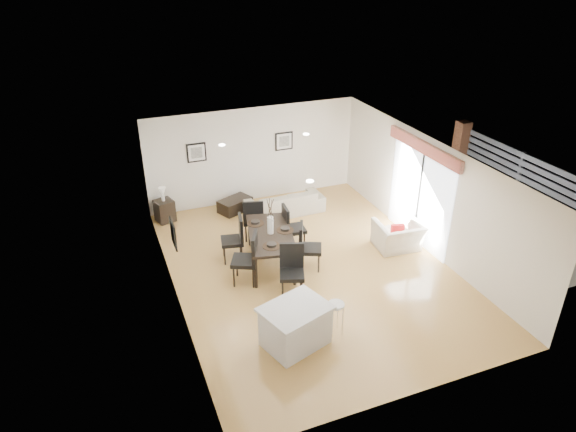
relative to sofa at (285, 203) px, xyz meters
name	(u,v)px	position (x,y,z in m)	size (l,w,h in m)	color
ground	(310,269)	(-0.48, -2.84, -0.31)	(8.00, 8.00, 0.00)	#B28A49
wall_back	(254,155)	(-0.48, 1.16, 1.04)	(6.00, 0.04, 2.70)	silver
wall_front	(418,331)	(-0.48, -6.84, 1.04)	(6.00, 0.04, 2.70)	silver
wall_left	(172,243)	(-3.48, -2.84, 1.04)	(0.04, 8.00, 2.70)	silver
wall_right	(428,195)	(2.52, -2.84, 1.04)	(0.04, 8.00, 2.70)	silver
ceiling	(313,158)	(-0.48, -2.84, 2.39)	(6.00, 8.00, 0.02)	white
sofa	(285,203)	(0.00, 0.00, 0.00)	(2.13, 0.83, 0.62)	#9F9781
armchair	(398,235)	(1.86, -2.74, 0.03)	(1.06, 0.93, 0.69)	beige
courtyard_plant_a	(521,225)	(5.08, -3.36, -0.01)	(0.54, 0.47, 0.60)	#42622A
courtyard_plant_b	(488,199)	(5.25, -1.94, 0.04)	(0.39, 0.39, 0.70)	#42622A
dining_table	(271,236)	(-1.22, -2.28, 0.41)	(1.39, 2.10, 0.81)	black
dining_chair_wnear	(249,256)	(-1.90, -2.81, 0.35)	(0.71, 0.71, 1.19)	black
dining_chair_wfar	(236,236)	(-1.90, -1.82, 0.31)	(0.59, 0.59, 1.11)	black
dining_chair_enear	(306,244)	(-0.53, -2.72, 0.30)	(0.65, 0.65, 1.09)	black
dining_chair_efar	(290,225)	(-0.54, -1.79, 0.31)	(0.55, 0.55, 1.11)	black
dining_chair_head	(292,267)	(-1.19, -3.48, 0.32)	(0.65, 0.65, 1.12)	black
dining_chair_foot	(253,218)	(-1.25, -1.08, 0.31)	(0.61, 0.61, 1.11)	black
vase	(270,218)	(-1.22, -2.28, 0.87)	(0.92, 1.50, 0.85)	white
coffee_table	(235,205)	(-1.24, 0.62, -0.13)	(0.89, 0.53, 0.36)	black
side_table	(165,211)	(-3.13, 0.74, -0.01)	(0.45, 0.45, 0.59)	black
table_lamp	(162,192)	(-3.13, 0.74, 0.53)	(0.20, 0.20, 0.38)	white
cushion	(397,231)	(1.76, -2.84, 0.24)	(0.31, 0.10, 0.31)	#B01617
kitchen_island	(295,326)	(-1.73, -5.00, 0.10)	(1.39, 1.22, 0.82)	#BEBDC0
bar_stool	(336,308)	(-0.92, -5.00, 0.27)	(0.31, 0.31, 0.68)	silver
framed_print_back_left	(196,153)	(-2.08, 1.13, 1.34)	(0.52, 0.04, 0.52)	black
framed_print_back_right	(284,141)	(0.42, 1.13, 1.34)	(0.52, 0.04, 0.52)	black
framed_print_left_wall	(173,234)	(-3.45, -3.04, 1.34)	(0.04, 0.52, 0.52)	black
sliding_door	(421,178)	(2.48, -2.54, 1.35)	(0.12, 2.70, 2.57)	white
courtyard	(505,178)	(5.69, -1.97, 0.61)	(6.00, 6.00, 2.00)	gray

